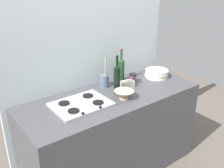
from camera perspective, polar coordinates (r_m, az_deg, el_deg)
The scene contains 11 objects.
ground_plane at distance 3.02m, azimuth 0.00°, elevation -18.01°, with size 6.00×6.00×0.00m, color #6B6056.
counter_block at distance 2.75m, azimuth 0.00°, elevation -10.97°, with size 1.80×0.70×0.90m, color #4C4C51.
backsplash_panel at distance 2.71m, azimuth -4.88°, elevation 5.12°, with size 1.90×0.06×2.30m, color silver.
stovetop_hob at distance 2.34m, azimuth -6.75°, elevation -4.46°, with size 0.50×0.38×0.04m.
plate_stack at distance 2.98m, azimuth 9.72°, elevation 2.31°, with size 0.26×0.26×0.08m.
wine_bottle_leftmost at distance 2.52m, azimuth 1.09°, elevation 1.21°, with size 0.06×0.06×0.38m.
wine_bottle_mid_left at distance 2.79m, azimuth 2.02°, elevation 3.21°, with size 0.07×0.07×0.36m.
mixing_bowl at distance 2.44m, azimuth 2.62°, elevation -2.28°, with size 0.19×0.19×0.08m.
butter_dish at distance 2.69m, azimuth 3.32°, elevation -0.03°, with size 0.14×0.08×0.07m, color silver.
utensil_crock at distance 2.68m, azimuth -1.67°, elevation 0.79°, with size 0.10×0.10×0.32m.
condiment_jar_front at distance 2.79m, azimuth 4.49°, elevation 1.29°, with size 0.08×0.08×0.10m.
Camera 1 is at (-1.37, -1.80, 2.01)m, focal length 41.76 mm.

